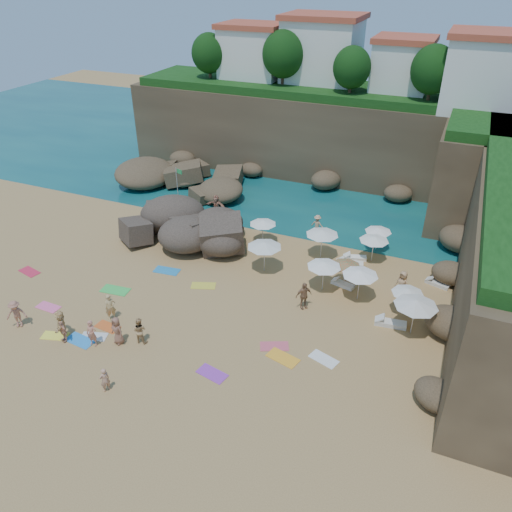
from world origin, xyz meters
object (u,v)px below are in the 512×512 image
at_px(person_stand_0, 110,307).
at_px(person_stand_4, 402,284).
at_px(parasol_2, 378,230).
at_px(person_stand_6, 105,380).
at_px(person_stand_5, 216,205).
at_px(rock_outcrop, 188,241).
at_px(parasol_1, 322,232).
at_px(lounger_0, 343,284).
at_px(flag_pole, 178,182).
at_px(person_stand_1, 139,330).
at_px(person_stand_2, 317,224).
at_px(person_stand_3, 304,296).
at_px(parasol_0, 263,222).

xyz_separation_m(person_stand_0, person_stand_4, (16.38, 9.58, 0.06)).
distance_m(parasol_2, person_stand_0, 20.36).
bearing_deg(person_stand_6, person_stand_5, -143.69).
bearing_deg(rock_outcrop, person_stand_4, -3.78).
distance_m(parasol_1, person_stand_5, 11.08).
bearing_deg(person_stand_5, rock_outcrop, -88.93).
xyz_separation_m(lounger_0, person_stand_0, (-12.50, -9.23, 0.77)).
xyz_separation_m(rock_outcrop, flag_pole, (-4.00, 5.60, 2.29)).
bearing_deg(person_stand_1, rock_outcrop, -80.17).
xyz_separation_m(parasol_1, person_stand_2, (-1.40, 3.64, -1.33)).
distance_m(parasol_1, person_stand_0, 15.93).
distance_m(parasol_1, person_stand_4, 7.08).
relative_size(parasol_1, person_stand_0, 1.36).
height_order(person_stand_0, person_stand_2, person_stand_0).
height_order(parasol_2, person_stand_5, parasol_2).
bearing_deg(person_stand_5, flag_pole, 173.46).
relative_size(rock_outcrop, lounger_0, 4.74).
height_order(person_stand_1, person_stand_5, person_stand_5).
bearing_deg(person_stand_5, person_stand_0, -86.09).
bearing_deg(lounger_0, person_stand_3, -102.42).
bearing_deg(flag_pole, person_stand_2, -1.33).
height_order(rock_outcrop, person_stand_3, person_stand_3).
relative_size(lounger_0, person_stand_4, 0.84).
relative_size(rock_outcrop, person_stand_1, 4.45).
height_order(parasol_2, person_stand_4, parasol_2).
xyz_separation_m(parasol_0, person_stand_0, (-5.09, -12.72, -0.94)).
height_order(person_stand_1, person_stand_2, person_stand_1).
distance_m(person_stand_0, person_stand_4, 18.97).
distance_m(person_stand_2, person_stand_4, 10.10).
xyz_separation_m(parasol_0, person_stand_1, (-2.17, -13.87, -0.98)).
distance_m(person_stand_1, person_stand_4, 17.21).
relative_size(parasol_2, person_stand_6, 1.38).
xyz_separation_m(parasol_0, parasol_1, (4.89, -0.36, 0.29)).
height_order(flag_pole, lounger_0, flag_pole).
xyz_separation_m(lounger_0, person_stand_4, (3.88, 0.35, 0.83)).
bearing_deg(person_stand_0, parasol_1, 1.81).
distance_m(rock_outcrop, person_stand_0, 10.75).
height_order(flag_pole, person_stand_5, flag_pole).
bearing_deg(person_stand_2, person_stand_1, 78.48).
bearing_deg(person_stand_4, person_stand_6, -102.81).
height_order(parasol_0, person_stand_5, parasol_0).
bearing_deg(person_stand_3, person_stand_4, -11.15).
height_order(parasol_0, person_stand_1, parasol_0).
bearing_deg(parasol_0, person_stand_3, -50.85).
bearing_deg(lounger_0, person_stand_2, 134.54).
distance_m(person_stand_1, person_stand_6, 4.00).
xyz_separation_m(parasol_1, person_stand_5, (-10.50, 3.33, -1.17)).
bearing_deg(parasol_2, lounger_0, -100.98).
distance_m(person_stand_0, person_stand_5, 15.70).
bearing_deg(person_stand_1, flag_pole, -73.41).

